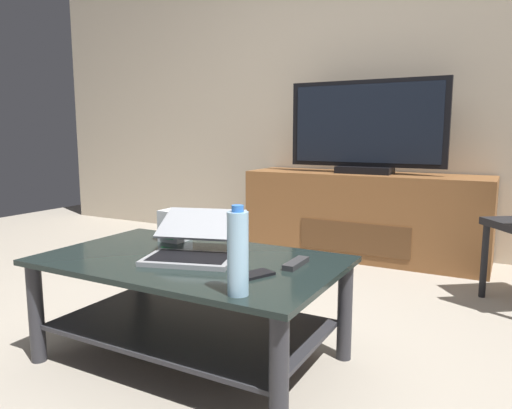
# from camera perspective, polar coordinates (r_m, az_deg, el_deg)

# --- Properties ---
(ground_plane) EXTENTS (7.68, 7.68, 0.00)m
(ground_plane) POSITION_cam_1_polar(r_m,az_deg,el_deg) (2.10, -5.08, -17.26)
(ground_plane) COLOR #9E9384
(back_wall) EXTENTS (6.40, 0.12, 2.80)m
(back_wall) POSITION_cam_1_polar(r_m,az_deg,el_deg) (3.92, 13.19, 15.46)
(back_wall) COLOR #B2A38C
(back_wall) RESTS_ON ground
(coffee_table) EXTENTS (1.18, 0.71, 0.43)m
(coffee_table) POSITION_cam_1_polar(r_m,az_deg,el_deg) (1.94, -7.86, -10.16)
(coffee_table) COLOR black
(coffee_table) RESTS_ON ground
(media_cabinet) EXTENTS (1.75, 0.49, 0.62)m
(media_cabinet) POSITION_cam_1_polar(r_m,az_deg,el_deg) (3.61, 12.84, -1.27)
(media_cabinet) COLOR brown
(media_cabinet) RESTS_ON ground
(television) EXTENTS (1.13, 0.20, 0.67)m
(television) POSITION_cam_1_polar(r_m,az_deg,el_deg) (3.53, 13.08, 8.84)
(television) COLOR black
(television) RESTS_ON media_cabinet
(laptop) EXTENTS (0.43, 0.45, 0.17)m
(laptop) POSITION_cam_1_polar(r_m,az_deg,el_deg) (1.90, -7.40, -4.75)
(laptop) COLOR gray
(laptop) RESTS_ON coffee_table
(router_box) EXTENTS (0.11, 0.12, 0.14)m
(router_box) POSITION_cam_1_polar(r_m,az_deg,el_deg) (2.20, -9.74, -2.48)
(router_box) COLOR silver
(router_box) RESTS_ON coffee_table
(water_bottle_near) EXTENTS (0.07, 0.07, 0.28)m
(water_bottle_near) POSITION_cam_1_polar(r_m,az_deg,el_deg) (1.44, -2.20, -5.82)
(water_bottle_near) COLOR #99C6E5
(water_bottle_near) RESTS_ON coffee_table
(cell_phone) EXTENTS (0.12, 0.16, 0.01)m
(cell_phone) POSITION_cam_1_polar(r_m,az_deg,el_deg) (1.65, -0.27, -8.45)
(cell_phone) COLOR black
(cell_phone) RESTS_ON coffee_table
(tv_remote) EXTENTS (0.05, 0.16, 0.02)m
(tv_remote) POSITION_cam_1_polar(r_m,az_deg,el_deg) (1.78, 4.80, -7.08)
(tv_remote) COLOR #2D2D30
(tv_remote) RESTS_ON coffee_table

